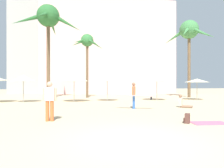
{
  "coord_description": "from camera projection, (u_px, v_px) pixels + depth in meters",
  "views": [
    {
      "loc": [
        -1.72,
        -5.7,
        1.69
      ],
      "look_at": [
        0.55,
        6.58,
        1.68
      ],
      "focal_mm": 32.06,
      "sensor_mm": 36.0,
      "label": 1
    }
  ],
  "objects": [
    {
      "name": "ground",
      "position": [
        134.0,
        141.0,
        5.92
      ],
      "size": [
        120.0,
        120.0,
        0.0
      ],
      "primitive_type": "plane",
      "color": "#C6B28C"
    },
    {
      "name": "hotel_pink",
      "position": [
        107.0,
        49.0,
        38.26
      ],
      "size": [
        23.6,
        9.21,
        16.6
      ],
      "primitive_type": "cube",
      "color": "beige",
      "rests_on": "ground"
    },
    {
      "name": "hotel_tower_gray",
      "position": [
        55.0,
        6.0,
        40.41
      ],
      "size": [
        14.56,
        11.55,
        34.92
      ],
      "primitive_type": "cube",
      "color": "#A8A8A3",
      "rests_on": "ground"
    },
    {
      "name": "palm_tree_far_left",
      "position": [
        189.0,
        33.0,
        25.11
      ],
      "size": [
        5.9,
        6.21,
        9.68
      ],
      "color": "brown",
      "rests_on": "ground"
    },
    {
      "name": "palm_tree_left",
      "position": [
        48.0,
        20.0,
        23.22
      ],
      "size": [
        7.89,
        7.99,
        10.9
      ],
      "color": "brown",
      "rests_on": "ground"
    },
    {
      "name": "palm_tree_center",
      "position": [
        87.0,
        44.0,
        24.4
      ],
      "size": [
        4.03,
        4.29,
        7.78
      ],
      "color": "brown",
      "rests_on": "ground"
    },
    {
      "name": "cafe_umbrella_0",
      "position": [
        23.0,
        78.0,
        18.19
      ],
      "size": [
        2.21,
        2.21,
        2.49
      ],
      "color": "gray",
      "rests_on": "ground"
    },
    {
      "name": "cafe_umbrella_1",
      "position": [
        197.0,
        81.0,
        20.91
      ],
      "size": [
        2.46,
        2.46,
        2.23
      ],
      "color": "gray",
      "rests_on": "ground"
    },
    {
      "name": "cafe_umbrella_2",
      "position": [
        157.0,
        79.0,
        20.42
      ],
      "size": [
        2.56,
        2.56,
        2.38
      ],
      "color": "gray",
      "rests_on": "ground"
    },
    {
      "name": "cafe_umbrella_4",
      "position": [
        107.0,
        78.0,
        19.48
      ],
      "size": [
        2.21,
        2.21,
        2.48
      ],
      "color": "gray",
      "rests_on": "ground"
    },
    {
      "name": "cafe_umbrella_5",
      "position": [
        74.0,
        79.0,
        18.76
      ],
      "size": [
        2.7,
        2.7,
        2.44
      ],
      "color": "gray",
      "rests_on": "ground"
    },
    {
      "name": "beach_towel",
      "position": [
        209.0,
        123.0,
        8.58
      ],
      "size": [
        1.65,
        1.04,
        0.01
      ],
      "primitive_type": "cube",
      "rotation": [
        0.0,
        0.0,
        -0.11
      ],
      "color": "#EF6684",
      "rests_on": "ground"
    },
    {
      "name": "backpack",
      "position": [
        187.0,
        119.0,
        8.56
      ],
      "size": [
        0.35,
        0.35,
        0.42
      ],
      "rotation": [
        0.0,
        0.0,
        2.45
      ],
      "color": "brown",
      "rests_on": "ground"
    },
    {
      "name": "person_far_right",
      "position": [
        134.0,
        95.0,
        13.46
      ],
      "size": [
        2.62,
        1.23,
        1.78
      ],
      "rotation": [
        0.0,
        0.0,
        2.87
      ],
      "color": "blue",
      "rests_on": "ground"
    },
    {
      "name": "person_near_left",
      "position": [
        183.0,
        103.0,
        14.29
      ],
      "size": [
        0.94,
        0.87,
        0.93
      ],
      "rotation": [
        0.0,
        0.0,
        5.59
      ],
      "color": "#936B51",
      "rests_on": "ground"
    },
    {
      "name": "person_mid_right",
      "position": [
        50.0,
        99.0,
        9.03
      ],
      "size": [
        0.6,
        0.25,
        1.8
      ],
      "rotation": [
        0.0,
        0.0,
        4.68
      ],
      "color": "orange",
      "rests_on": "ground"
    }
  ]
}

